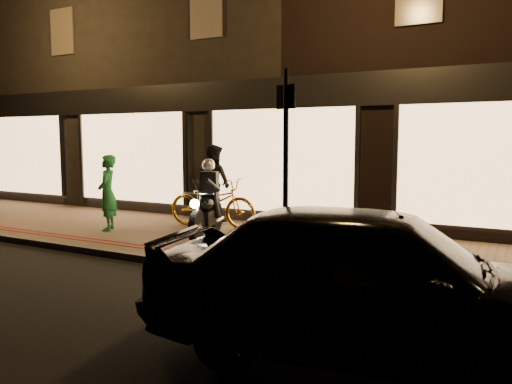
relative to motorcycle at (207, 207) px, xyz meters
The scene contains 11 objects.
ground 2.15m from the motorcycle, 71.36° to the right, with size 90.00×90.00×0.00m, color black.
sidewalk 0.94m from the motorcycle, ahead, with size 50.00×4.00×0.12m, color brown.
kerb_stone 2.09m from the motorcycle, 70.89° to the right, with size 50.00×0.14×0.12m, color #59544C.
red_kerb_lines 1.63m from the motorcycle, 64.69° to the right, with size 50.00×0.26×0.01m.
building_row 7.92m from the motorcycle, 84.77° to the left, with size 48.00×10.11×8.50m.
motorcycle is the anchor object (origin of this frame).
sign_post 3.21m from the motorcycle, 33.46° to the right, with size 0.34×0.13×3.00m.
bicycle_gold 1.13m from the motorcycle, 118.30° to the left, with size 0.74×2.14×1.12m, color gold.
person_green 2.38m from the motorcycle, behind, with size 0.60×0.39×1.65m, color #1F7739.
person_dark 1.94m from the motorcycle, 119.15° to the left, with size 0.90×0.70×1.86m, color black.
parked_car 5.75m from the motorcycle, 39.90° to the right, with size 1.80×4.48×1.53m, color black.
Camera 1 is at (4.99, -6.43, 2.11)m, focal length 35.00 mm.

